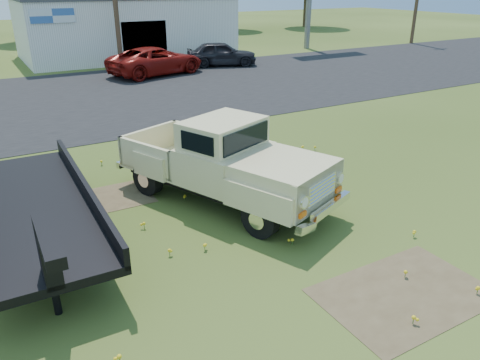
# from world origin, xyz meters

# --- Properties ---
(ground) EXTENTS (140.00, 140.00, 0.00)m
(ground) POSITION_xyz_m (0.00, 0.00, 0.00)
(ground) COLOR #354817
(ground) RESTS_ON ground
(asphalt_lot) EXTENTS (90.00, 14.00, 0.02)m
(asphalt_lot) POSITION_xyz_m (0.00, 15.00, 0.00)
(asphalt_lot) COLOR black
(asphalt_lot) RESTS_ON ground
(dirt_patch_a) EXTENTS (3.00, 2.00, 0.01)m
(dirt_patch_a) POSITION_xyz_m (1.50, -3.00, 0.00)
(dirt_patch_a) COLOR brown
(dirt_patch_a) RESTS_ON ground
(dirt_patch_b) EXTENTS (2.20, 1.60, 0.01)m
(dirt_patch_b) POSITION_xyz_m (-2.00, 3.50, 0.00)
(dirt_patch_b) COLOR brown
(dirt_patch_b) RESTS_ON ground
(commercial_building) EXTENTS (14.20, 8.20, 4.15)m
(commercial_building) POSITION_xyz_m (6.00, 26.99, 2.10)
(commercial_building) COLOR silver
(commercial_building) RESTS_ON ground
(vintage_pickup_truck) EXTENTS (4.26, 6.21, 2.10)m
(vintage_pickup_truck) POSITION_xyz_m (0.54, 1.95, 1.05)
(vintage_pickup_truck) COLOR beige
(vintage_pickup_truck) RESTS_ON ground
(flatbed_trailer) EXTENTS (2.43, 6.92, 1.88)m
(flatbed_trailer) POSITION_xyz_m (-3.81, 2.10, 0.94)
(flatbed_trailer) COLOR black
(flatbed_trailer) RESTS_ON ground
(red_pickup) EXTENTS (6.14, 3.96, 1.58)m
(red_pickup) POSITION_xyz_m (5.20, 18.98, 0.79)
(red_pickup) COLOR maroon
(red_pickup) RESTS_ON ground
(dark_sedan) EXTENTS (4.82, 3.28, 1.52)m
(dark_sedan) POSITION_xyz_m (9.92, 19.82, 0.76)
(dark_sedan) COLOR black
(dark_sedan) RESTS_ON ground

